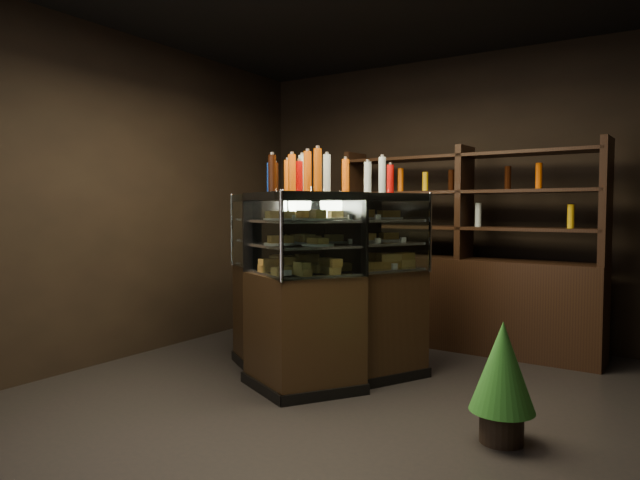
% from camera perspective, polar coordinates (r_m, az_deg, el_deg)
% --- Properties ---
extents(ground, '(5.00, 5.00, 0.00)m').
position_cam_1_polar(ground, '(4.15, 3.99, -16.40)').
color(ground, black).
rests_on(ground, ground).
extents(room_shell, '(5.02, 5.02, 3.01)m').
position_cam_1_polar(room_shell, '(3.95, 4.10, 11.20)').
color(room_shell, black).
rests_on(room_shell, ground).
extents(display_case, '(1.77, 1.56, 1.52)m').
position_cam_1_polar(display_case, '(4.70, -0.51, -7.65)').
color(display_case, black).
rests_on(display_case, ground).
extents(food_display, '(1.32, 1.22, 0.46)m').
position_cam_1_polar(food_display, '(4.62, -0.53, 0.08)').
color(food_display, '#BB8E43').
rests_on(food_display, display_case).
extents(bottles_top, '(1.16, 1.08, 0.30)m').
position_cam_1_polar(bottles_top, '(4.63, -0.51, 6.44)').
color(bottles_top, '#D8590A').
rests_on(bottles_top, display_case).
extents(potted_conifer, '(0.38, 0.38, 0.82)m').
position_cam_1_polar(potted_conifer, '(3.60, 17.79, -11.76)').
color(potted_conifer, black).
rests_on(potted_conifer, ground).
extents(back_shelving, '(2.59, 0.54, 2.00)m').
position_cam_1_polar(back_shelving, '(5.83, 14.14, -4.68)').
color(back_shelving, black).
rests_on(back_shelving, ground).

